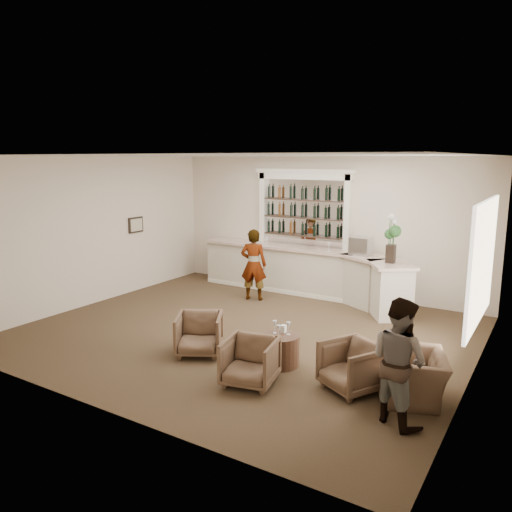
{
  "coord_description": "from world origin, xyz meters",
  "views": [
    {
      "loc": [
        4.94,
        -7.59,
        3.25
      ],
      "look_at": [
        -0.31,
        0.9,
        1.3
      ],
      "focal_mm": 35.0,
      "sensor_mm": 36.0,
      "label": 1
    }
  ],
  "objects_px": {
    "armchair_left": "(199,334)",
    "flower_vase": "(392,236)",
    "bar_counter": "(307,272)",
    "cocktail_table": "(280,350)",
    "guest": "(399,361)",
    "armchair_right": "(352,366)",
    "espresso_machine": "(361,246)",
    "armchair_center": "(250,362)",
    "armchair_far": "(412,376)",
    "sommelier": "(254,265)"
  },
  "relations": [
    {
      "from": "flower_vase",
      "to": "armchair_left",
      "type": "bearing_deg",
      "value": -119.17
    },
    {
      "from": "sommelier",
      "to": "bar_counter",
      "type": "bearing_deg",
      "value": -150.2
    },
    {
      "from": "armchair_center",
      "to": "flower_vase",
      "type": "xyz_separation_m",
      "value": [
        0.73,
        4.24,
        1.36
      ]
    },
    {
      "from": "sommelier",
      "to": "armchair_right",
      "type": "distance_m",
      "value": 4.89
    },
    {
      "from": "armchair_right",
      "to": "espresso_machine",
      "type": "bearing_deg",
      "value": 137.7
    },
    {
      "from": "armchair_far",
      "to": "flower_vase",
      "type": "relative_size",
      "value": 0.98
    },
    {
      "from": "bar_counter",
      "to": "flower_vase",
      "type": "relative_size",
      "value": 5.7
    },
    {
      "from": "sommelier",
      "to": "espresso_machine",
      "type": "distance_m",
      "value": 2.48
    },
    {
      "from": "armchair_far",
      "to": "sommelier",
      "type": "bearing_deg",
      "value": -144.38
    },
    {
      "from": "armchair_right",
      "to": "espresso_machine",
      "type": "xyz_separation_m",
      "value": [
        -1.42,
        4.16,
        0.99
      ]
    },
    {
      "from": "bar_counter",
      "to": "armchair_far",
      "type": "distance_m",
      "value": 5.38
    },
    {
      "from": "espresso_machine",
      "to": "guest",
      "type": "bearing_deg",
      "value": -60.0
    },
    {
      "from": "sommelier",
      "to": "guest",
      "type": "relative_size",
      "value": 1.04
    },
    {
      "from": "sommelier",
      "to": "guest",
      "type": "height_order",
      "value": "sommelier"
    },
    {
      "from": "guest",
      "to": "cocktail_table",
      "type": "bearing_deg",
      "value": 7.11
    },
    {
      "from": "armchair_left",
      "to": "espresso_machine",
      "type": "xyz_separation_m",
      "value": [
        1.26,
        4.24,
        0.99
      ]
    },
    {
      "from": "armchair_left",
      "to": "espresso_machine",
      "type": "distance_m",
      "value": 4.54
    },
    {
      "from": "armchair_center",
      "to": "espresso_machine",
      "type": "relative_size",
      "value": 1.68
    },
    {
      "from": "armchair_left",
      "to": "armchair_far",
      "type": "relative_size",
      "value": 0.77
    },
    {
      "from": "bar_counter",
      "to": "armchair_right",
      "type": "xyz_separation_m",
      "value": [
        2.77,
        -4.22,
        -0.22
      ]
    },
    {
      "from": "sommelier",
      "to": "armchair_right",
      "type": "height_order",
      "value": "sommelier"
    },
    {
      "from": "armchair_right",
      "to": "flower_vase",
      "type": "distance_m",
      "value": 3.93
    },
    {
      "from": "sommelier",
      "to": "flower_vase",
      "type": "relative_size",
      "value": 1.66
    },
    {
      "from": "armchair_center",
      "to": "espresso_machine",
      "type": "height_order",
      "value": "espresso_machine"
    },
    {
      "from": "sommelier",
      "to": "armchair_center",
      "type": "bearing_deg",
      "value": 102.64
    },
    {
      "from": "armchair_left",
      "to": "armchair_right",
      "type": "relative_size",
      "value": 1.0
    },
    {
      "from": "bar_counter",
      "to": "cocktail_table",
      "type": "xyz_separation_m",
      "value": [
        1.48,
        -3.99,
        -0.32
      ]
    },
    {
      "from": "armchair_far",
      "to": "espresso_machine",
      "type": "bearing_deg",
      "value": -171.08
    },
    {
      "from": "bar_counter",
      "to": "armchair_left",
      "type": "distance_m",
      "value": 4.31
    },
    {
      "from": "cocktail_table",
      "to": "armchair_right",
      "type": "bearing_deg",
      "value": -9.9
    },
    {
      "from": "armchair_right",
      "to": "armchair_far",
      "type": "distance_m",
      "value": 0.82
    },
    {
      "from": "armchair_right",
      "to": "cocktail_table",
      "type": "bearing_deg",
      "value": -161.03
    },
    {
      "from": "armchair_left",
      "to": "flower_vase",
      "type": "height_order",
      "value": "flower_vase"
    },
    {
      "from": "cocktail_table",
      "to": "guest",
      "type": "xyz_separation_m",
      "value": [
        2.08,
        -0.76,
        0.55
      ]
    },
    {
      "from": "guest",
      "to": "armchair_center",
      "type": "distance_m",
      "value": 2.18
    },
    {
      "from": "cocktail_table",
      "to": "armchair_right",
      "type": "height_order",
      "value": "armchair_right"
    },
    {
      "from": "armchair_far",
      "to": "armchair_center",
      "type": "bearing_deg",
      "value": -89.63
    },
    {
      "from": "cocktail_table",
      "to": "espresso_machine",
      "type": "distance_m",
      "value": 4.09
    },
    {
      "from": "guest",
      "to": "armchair_right",
      "type": "bearing_deg",
      "value": -6.85
    },
    {
      "from": "sommelier",
      "to": "armchair_far",
      "type": "relative_size",
      "value": 1.69
    },
    {
      "from": "guest",
      "to": "armchair_left",
      "type": "height_order",
      "value": "guest"
    },
    {
      "from": "cocktail_table",
      "to": "espresso_machine",
      "type": "bearing_deg",
      "value": 91.89
    },
    {
      "from": "bar_counter",
      "to": "cocktail_table",
      "type": "relative_size",
      "value": 9.36
    },
    {
      "from": "guest",
      "to": "flower_vase",
      "type": "xyz_separation_m",
      "value": [
        -1.39,
        4.18,
        0.9
      ]
    },
    {
      "from": "cocktail_table",
      "to": "armchair_far",
      "type": "xyz_separation_m",
      "value": [
        2.08,
        -0.02,
        0.07
      ]
    },
    {
      "from": "cocktail_table",
      "to": "armchair_left",
      "type": "xyz_separation_m",
      "value": [
        -1.39,
        -0.31,
        0.1
      ]
    },
    {
      "from": "armchair_center",
      "to": "armchair_far",
      "type": "distance_m",
      "value": 2.27
    },
    {
      "from": "flower_vase",
      "to": "armchair_far",
      "type": "bearing_deg",
      "value": -67.95
    },
    {
      "from": "guest",
      "to": "flower_vase",
      "type": "relative_size",
      "value": 1.6
    },
    {
      "from": "bar_counter",
      "to": "sommelier",
      "type": "distance_m",
      "value": 1.36
    }
  ]
}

